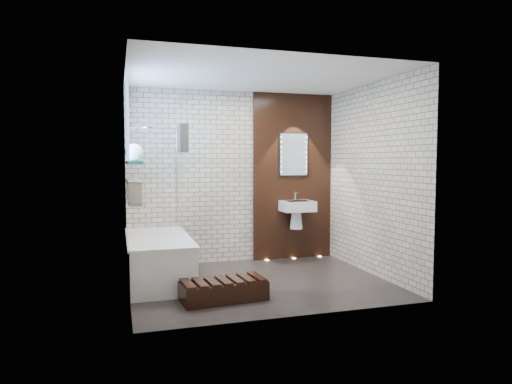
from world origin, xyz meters
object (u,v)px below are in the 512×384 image
object	(u,v)px
bathtub	(158,259)
walnut_step	(223,291)
led_mirror	(294,154)
washbasin	(297,210)
bath_screen	(181,180)

from	to	relation	value
bathtub	walnut_step	xyz separation A→B (m)	(0.62, -1.02, -0.19)
bathtub	led_mirror	bearing A→B (deg)	19.78
washbasin	walnut_step	xyz separation A→B (m)	(-1.55, -1.65, -0.68)
bath_screen	walnut_step	xyz separation A→B (m)	(0.27, -1.46, -1.18)
bath_screen	led_mirror	distance (m)	1.89
walnut_step	washbasin	bearing A→B (deg)	46.72
washbasin	led_mirror	size ratio (longest dim) A/B	0.83
bath_screen	led_mirror	size ratio (longest dim) A/B	2.00
washbasin	walnut_step	world-z (taller)	washbasin
bath_screen	walnut_step	distance (m)	1.90
bathtub	washbasin	bearing A→B (deg)	16.01
washbasin	led_mirror	world-z (taller)	led_mirror
bathtub	washbasin	world-z (taller)	washbasin
bath_screen	walnut_step	size ratio (longest dim) A/B	1.49
bathtub	led_mirror	distance (m)	2.68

